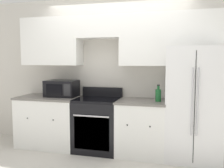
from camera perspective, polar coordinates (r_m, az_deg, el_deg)
ground_plane at (r=4.04m, az=-1.18°, el=-16.63°), size 12.00×12.00×0.00m
wall_back at (r=4.30m, az=1.11°, el=5.54°), size 8.00×0.39×2.60m
lower_cabinets_left at (r=4.60m, az=-14.07°, el=-8.22°), size 1.08×0.64×0.88m
lower_cabinets_right at (r=4.08m, az=6.73°, el=-9.84°), size 0.78×0.64×0.88m
oven_range at (r=4.25m, az=-3.33°, el=-9.15°), size 0.73×0.65×1.04m
refrigerator at (r=4.02m, az=18.04°, el=-4.20°), size 0.81×0.78×1.72m
microwave at (r=4.46m, az=-11.41°, el=-1.00°), size 0.54×0.38×0.28m
bottle at (r=3.92m, az=10.53°, el=-2.44°), size 0.09×0.09×0.26m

